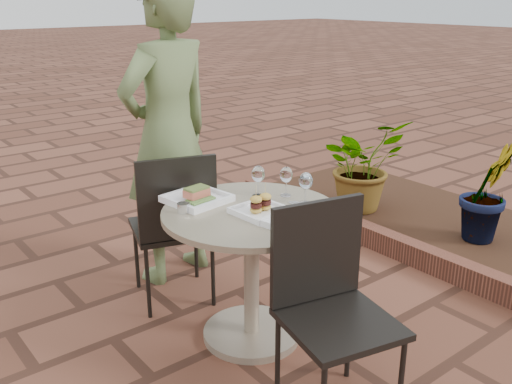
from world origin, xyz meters
TOP-DOWN VIEW (x-y plane):
  - ground at (0.00, 0.00)m, footprint 60.00×60.00m
  - cafe_table at (0.18, -0.02)m, footprint 0.90×0.90m
  - chair_far at (0.06, 0.53)m, footprint 0.55×0.55m
  - chair_near at (0.13, -0.62)m, footprint 0.53×0.53m
  - diner at (0.25, 0.89)m, footprint 0.75×0.56m
  - plate_salmon at (0.04, 0.26)m, footprint 0.32×0.32m
  - plate_sliders at (0.19, -0.08)m, footprint 0.25×0.25m
  - plate_tuna at (0.23, -0.30)m, footprint 0.31×0.31m
  - wine_glass_right at (0.46, -0.12)m, footprint 0.07×0.07m
  - wine_glass_mid at (0.34, 0.12)m, footprint 0.07×0.07m
  - wine_glass_far at (0.46, 0.04)m, footprint 0.07×0.07m
  - steel_ramekin at (-0.10, 0.17)m, footprint 0.07×0.07m
  - cutlery_set at (0.42, -0.14)m, footprint 0.10×0.19m
  - planter_curb at (1.60, 0.30)m, footprint 0.12×3.00m
  - mulch_bed at (2.30, 0.30)m, footprint 1.30×3.00m
  - potted_plant_a at (2.00, 0.83)m, footprint 0.75×0.67m
  - potted_plant_b at (2.22, -0.14)m, footprint 0.41×0.33m

SIDE VIEW (x-z plane):
  - ground at x=0.00m, z-range 0.00..0.00m
  - mulch_bed at x=2.30m, z-range 0.00..0.06m
  - planter_curb at x=1.60m, z-range 0.00..0.15m
  - potted_plant_b at x=2.22m, z-range 0.06..0.79m
  - potted_plant_a at x=2.00m, z-range 0.06..0.81m
  - cafe_table at x=0.18m, z-range 0.12..0.85m
  - chair_far at x=0.06m, z-range 0.08..1.01m
  - chair_near at x=0.13m, z-range 0.08..1.01m
  - cutlery_set at x=0.42m, z-range 0.73..0.73m
  - plate_tuna at x=0.23m, z-range 0.73..0.76m
  - plate_salmon at x=0.04m, z-range 0.71..0.79m
  - steel_ramekin at x=-0.10m, z-range 0.73..0.78m
  - plate_sliders at x=0.19m, z-range 0.68..0.84m
  - wine_glass_far at x=0.46m, z-range 0.76..0.92m
  - wine_glass_right at x=0.46m, z-range 0.76..0.93m
  - wine_glass_mid at x=0.34m, z-range 0.76..0.93m
  - diner at x=0.25m, z-range 0.00..1.88m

